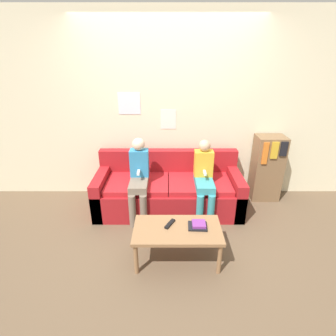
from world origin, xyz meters
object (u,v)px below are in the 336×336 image
couch (168,191)px  person_left (139,176)px  bookshelf (266,168)px  person_right (204,177)px  tv_remote (169,224)px  coffee_table (177,232)px

couch → person_left: 0.53m
person_left → bookshelf: 1.89m
couch → person_right: 0.59m
person_right → bookshelf: (0.99, 0.47, -0.08)m
person_left → couch: bearing=26.1°
tv_remote → coffee_table: bearing=-11.3°
couch → tv_remote: 0.97m
person_right → bookshelf: person_right is taller
coffee_table → person_right: 0.94m
tv_remote → person_right: bearing=88.3°
person_right → tv_remote: bearing=-120.1°
couch → tv_remote: size_ratio=11.76×
person_left → person_right: person_left is taller
tv_remote → couch: bearing=119.3°
coffee_table → tv_remote: 0.12m
person_right → couch: bearing=157.4°
tv_remote → bookshelf: bearing=69.5°
couch → person_right: (0.46, -0.19, 0.30)m
tv_remote → bookshelf: size_ratio=0.17×
coffee_table → bookshelf: bookshelf is taller
tv_remote → person_left: bearing=145.5°
coffee_table → tv_remote: (-0.08, 0.06, 0.06)m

